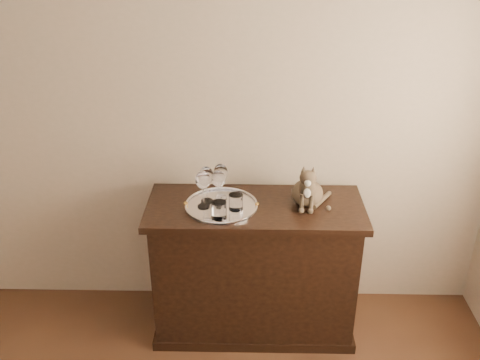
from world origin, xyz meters
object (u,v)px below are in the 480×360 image
object	(u,v)px
wine_glass_d	(218,187)
tumbler_a	(236,202)
tray	(221,206)
cat	(308,182)
wine_glass_b	(221,181)
tumbler_b	(219,210)
sideboard	(254,268)
wine_glass_a	(206,184)
wine_glass_c	(203,189)

from	to	relation	value
wine_glass_d	tumbler_a	world-z (taller)	wine_glass_d
tray	wine_glass_d	world-z (taller)	wine_glass_d
tumbler_a	cat	size ratio (longest dim) A/B	0.33
wine_glass_d	wine_glass_b	bearing A→B (deg)	80.65
tumbler_a	tumbler_b	xyz separation A→B (m)	(-0.09, -0.09, 0.00)
wine_glass_b	cat	distance (m)	0.48
tray	wine_glass_b	size ratio (longest dim) A/B	1.91
tumbler_a	tumbler_b	bearing A→B (deg)	-132.52
wine_glass_d	tumbler_a	size ratio (longest dim) A/B	2.27
tray	cat	xyz separation A→B (m)	(0.47, 0.05, 0.13)
tumbler_b	sideboard	bearing A→B (deg)	38.29
tray	tumbler_a	world-z (taller)	tumbler_a
wine_glass_a	tumbler_b	distance (m)	0.20
wine_glass_d	cat	xyz separation A→B (m)	(0.48, 0.02, 0.03)
tumbler_b	wine_glass_b	bearing A→B (deg)	90.07
wine_glass_c	tumbler_a	world-z (taller)	wine_glass_c
wine_glass_c	wine_glass_d	world-z (taller)	wine_glass_c
wine_glass_a	wine_glass_b	xyz separation A→B (m)	(0.08, 0.04, -0.00)
wine_glass_c	tumbler_b	bearing A→B (deg)	-52.43
sideboard	cat	xyz separation A→B (m)	(0.28, 0.03, 0.56)
wine_glass_a	tumbler_b	size ratio (longest dim) A/B	2.28
wine_glass_c	cat	bearing A→B (deg)	6.25
wine_glass_a	wine_glass_d	world-z (taller)	wine_glass_a
tumbler_a	wine_glass_c	bearing A→B (deg)	172.27
wine_glass_d	cat	world-z (taller)	cat
tumbler_b	cat	distance (m)	0.51
tray	wine_glass_b	bearing A→B (deg)	94.13
wine_glass_a	wine_glass_d	distance (m)	0.07
wine_glass_c	cat	distance (m)	0.57
wine_glass_c	tumbler_b	distance (m)	0.16
tray	tumbler_a	xyz separation A→B (m)	(0.08, -0.03, 0.05)
wine_glass_a	wine_glass_d	bearing A→B (deg)	-17.93
tray	wine_glass_d	bearing A→B (deg)	121.03
wine_glass_d	cat	bearing A→B (deg)	2.90
sideboard	tray	size ratio (longest dim) A/B	3.00
cat	tumbler_a	bearing A→B (deg)	-160.32
tumbler_b	wine_glass_d	bearing A→B (deg)	93.67
wine_glass_d	tray	bearing A→B (deg)	-58.97
wine_glass_b	wine_glass_c	xyz separation A→B (m)	(-0.09, -0.10, 0.00)
wine_glass_a	cat	distance (m)	0.55
wine_glass_a	tumbler_a	bearing A→B (deg)	-27.03
wine_glass_c	tumbler_a	xyz separation A→B (m)	(0.18, -0.02, -0.06)
tray	wine_glass_c	distance (m)	0.15
sideboard	wine_glass_c	world-z (taller)	wine_glass_c
wine_glass_b	wine_glass_c	size ratio (longest dim) A/B	0.98
tumbler_a	sideboard	bearing A→B (deg)	28.58
wine_glass_d	tumbler_a	bearing A→B (deg)	-32.64
tray	wine_glass_d	xyz separation A→B (m)	(-0.02, 0.03, 0.10)
wine_glass_a	wine_glass_b	world-z (taller)	wine_glass_a
sideboard	wine_glass_c	size ratio (longest dim) A/B	5.65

